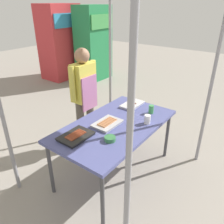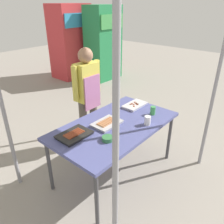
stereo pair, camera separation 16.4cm
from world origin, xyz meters
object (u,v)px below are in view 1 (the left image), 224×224
at_px(drink_cup_by_wok, 147,119).
at_px(drink_cup_near_edge, 151,109).
at_px(vendor_woman, 84,92).
at_px(tray_meat_skewers, 132,104).
at_px(neighbor_stall_right, 93,44).
at_px(tray_grilled_sausages, 107,123).
at_px(neighbor_stall_left, 60,42).
at_px(tray_pork_links, 76,136).
at_px(stall_table, 115,128).
at_px(condiment_bowl, 110,139).

bearing_deg(drink_cup_by_wok, drink_cup_near_edge, 19.07).
bearing_deg(vendor_woman, tray_meat_skewers, 116.50).
distance_m(drink_cup_near_edge, neighbor_stall_right, 4.01).
relative_size(tray_grilled_sausages, neighbor_stall_right, 0.18).
xyz_separation_m(neighbor_stall_left, neighbor_stall_right, (0.47, -0.86, -0.01)).
distance_m(tray_pork_links, neighbor_stall_right, 4.48).
distance_m(tray_pork_links, neighbor_stall_left, 4.75).
relative_size(neighbor_stall_left, neighbor_stall_right, 1.01).
xyz_separation_m(tray_meat_skewers, vendor_woman, (-0.32, 0.64, 0.14)).
xyz_separation_m(stall_table, neighbor_stall_right, (2.99, 2.96, 0.31)).
distance_m(vendor_woman, neighbor_stall_right, 3.50).
bearing_deg(condiment_bowl, drink_cup_by_wok, -12.95).
relative_size(tray_pork_links, drink_cup_near_edge, 3.28).
bearing_deg(neighbor_stall_left, condiment_bowl, -125.50).
bearing_deg(tray_grilled_sausages, stall_table, -42.57).
xyz_separation_m(drink_cup_by_wok, neighbor_stall_left, (2.27, 4.12, 0.22)).
distance_m(drink_cup_by_wok, neighbor_stall_left, 4.71).
xyz_separation_m(drink_cup_near_edge, neighbor_stall_right, (2.46, 3.16, 0.21)).
bearing_deg(tray_meat_skewers, tray_pork_links, 177.67).
bearing_deg(vendor_woman, drink_cup_near_edge, 105.10).
bearing_deg(tray_pork_links, stall_table, -18.36).
bearing_deg(tray_grilled_sausages, condiment_bowl, -137.18).
bearing_deg(condiment_bowl, tray_pork_links, 117.84).
relative_size(stall_table, neighbor_stall_left, 0.78).
relative_size(tray_grilled_sausages, drink_cup_near_edge, 3.19).
bearing_deg(tray_grilled_sausages, vendor_woman, 63.76).
bearing_deg(condiment_bowl, neighbor_stall_right, 43.32).
distance_m(stall_table, neighbor_stall_left, 4.59).
bearing_deg(tray_pork_links, tray_grilled_sausages, -13.11).
relative_size(stall_table, vendor_woman, 1.04).
distance_m(tray_meat_skewers, drink_cup_by_wok, 0.54).
xyz_separation_m(stall_table, neighbor_stall_left, (2.52, 3.82, 0.33)).
xyz_separation_m(condiment_bowl, drink_cup_near_edge, (0.86, -0.04, 0.03)).
bearing_deg(neighbor_stall_left, tray_pork_links, -129.63).
bearing_deg(neighbor_stall_right, neighbor_stall_left, 118.53).
relative_size(tray_grilled_sausages, neighbor_stall_left, 0.17).
distance_m(vendor_woman, neighbor_stall_left, 3.80).
height_order(drink_cup_by_wok, neighbor_stall_left, neighbor_stall_left).
bearing_deg(neighbor_stall_right, condiment_bowl, -136.68).
bearing_deg(drink_cup_near_edge, neighbor_stall_left, 63.72).
bearing_deg(tray_pork_links, drink_cup_by_wok, -31.87).
height_order(drink_cup_by_wok, vendor_woman, vendor_woman).
bearing_deg(tray_meat_skewers, drink_cup_by_wok, -128.28).
height_order(stall_table, neighbor_stall_right, neighbor_stall_right).
relative_size(drink_cup_by_wok, vendor_woman, 0.07).
height_order(tray_pork_links, drink_cup_by_wok, drink_cup_by_wok).
xyz_separation_m(stall_table, drink_cup_near_edge, (0.53, -0.21, 0.11)).
relative_size(tray_meat_skewers, drink_cup_by_wok, 3.28).
height_order(tray_pork_links, neighbor_stall_left, neighbor_stall_left).
relative_size(tray_pork_links, drink_cup_by_wok, 3.29).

